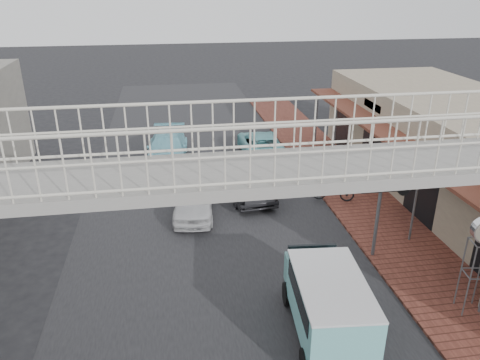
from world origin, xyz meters
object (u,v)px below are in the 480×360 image
object	(u,v)px
dark_sedan	(244,177)
angkot_van	(328,299)
motorcycle_far	(329,160)
motorcycle_near	(333,190)
arrow_sign	(408,177)
angkot_curb	(261,144)
angkot_far	(167,148)
white_hatchback	(194,198)

from	to	relation	value
dark_sedan	angkot_van	xyz separation A→B (m)	(0.60, -9.19, 0.43)
dark_sedan	motorcycle_far	bearing A→B (deg)	14.80
motorcycle_near	arrow_sign	distance (m)	4.97
angkot_curb	motorcycle_near	bearing A→B (deg)	108.14
angkot_far	angkot_van	world-z (taller)	angkot_van
dark_sedan	motorcycle_far	distance (m)	4.84
motorcycle_near	arrow_sign	size ratio (longest dim) A/B	0.50
dark_sedan	angkot_far	size ratio (longest dim) A/B	0.93
white_hatchback	angkot_far	bearing A→B (deg)	105.64
white_hatchback	angkot_curb	world-z (taller)	white_hatchback
white_hatchback	dark_sedan	xyz separation A→B (m)	(2.28, 1.57, 0.10)
dark_sedan	white_hatchback	bearing A→B (deg)	-152.55
dark_sedan	angkot_van	world-z (taller)	angkot_van
dark_sedan	arrow_sign	size ratio (longest dim) A/B	1.31
white_hatchback	arrow_sign	bearing A→B (deg)	-26.12
white_hatchback	angkot_far	size ratio (longest dim) A/B	0.78
motorcycle_near	angkot_far	bearing A→B (deg)	66.41
angkot_van	motorcycle_near	distance (m)	8.24
angkot_curb	motorcycle_near	world-z (taller)	angkot_curb
angkot_curb	arrow_sign	distance (m)	11.02
motorcycle_near	motorcycle_far	bearing A→B (deg)	1.98
dark_sedan	motorcycle_far	xyz separation A→B (m)	(4.49, 1.80, -0.14)
angkot_curb	white_hatchback	bearing A→B (deg)	59.00
motorcycle_far	angkot_curb	bearing A→B (deg)	64.52
angkot_far	arrow_sign	size ratio (longest dim) A/B	1.40
white_hatchback	dark_sedan	world-z (taller)	dark_sedan
angkot_van	arrow_sign	distance (m)	5.27
motorcycle_far	arrow_sign	world-z (taller)	arrow_sign
motorcycle_near	angkot_van	bearing A→B (deg)	177.46
white_hatchback	angkot_van	size ratio (longest dim) A/B	0.97
angkot_van	motorcycle_far	bearing A→B (deg)	75.51
angkot_curb	angkot_far	bearing A→B (deg)	2.82
angkot_curb	motorcycle_near	size ratio (longest dim) A/B	2.63
dark_sedan	motorcycle_near	world-z (taller)	dark_sedan
angkot_van	motorcycle_far	world-z (taller)	angkot_van
white_hatchback	angkot_van	world-z (taller)	angkot_van
angkot_van	arrow_sign	size ratio (longest dim) A/B	1.13
white_hatchback	angkot_curb	bearing A→B (deg)	64.34
white_hatchback	angkot_curb	xyz separation A→B (m)	(3.97, 6.21, -0.01)
arrow_sign	angkot_curb	bearing A→B (deg)	104.79
white_hatchback	dark_sedan	bearing A→B (deg)	41.43
angkot_curb	motorcycle_far	world-z (taller)	angkot_curb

